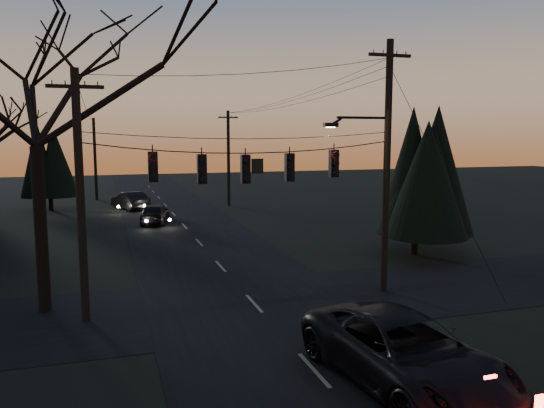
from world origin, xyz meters
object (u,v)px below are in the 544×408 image
object	(u,v)px
utility_pole_far_l	(97,200)
evergreen_right	(417,176)
utility_pole_right	(383,291)
utility_pole_far_r	(229,205)
utility_pole_left	(86,321)
bare_tree_left	(32,77)
suv_near	(404,352)
sedan_oncoming_b	(130,201)
sedan_oncoming_a	(155,214)

from	to	relation	value
utility_pole_far_l	evergreen_right	world-z (taller)	evergreen_right
utility_pole_far_l	utility_pole_right	bearing A→B (deg)	-72.28
utility_pole_far_r	evergreen_right	xyz separation A→B (m)	(4.96, -22.49, 4.22)
utility_pole_left	bare_tree_left	size ratio (longest dim) A/B	0.71
utility_pole_right	evergreen_right	world-z (taller)	evergreen_right
utility_pole_right	bare_tree_left	distance (m)	15.46
suv_near	sedan_oncoming_b	world-z (taller)	suv_near
utility_pole_right	utility_pole_left	distance (m)	11.50
sedan_oncoming_b	evergreen_right	bearing A→B (deg)	99.46
utility_pole_left	sedan_oncoming_a	xyz separation A→B (m)	(4.16, 19.72, 0.73)
utility_pole_right	utility_pole_far_l	world-z (taller)	utility_pole_right
utility_pole_far_l	utility_pole_far_r	bearing A→B (deg)	-34.82
utility_pole_far_r	sedan_oncoming_b	bearing A→B (deg)	-179.06
utility_pole_left	bare_tree_left	bearing A→B (deg)	133.42
bare_tree_left	utility_pole_right	bearing A→B (deg)	-6.70
utility_pole_right	utility_pole_left	world-z (taller)	utility_pole_right
utility_pole_far_l	suv_near	world-z (taller)	utility_pole_far_l
utility_pole_right	utility_pole_far_r	size ratio (longest dim) A/B	1.18
utility_pole_right	sedan_oncoming_a	world-z (taller)	utility_pole_right
bare_tree_left	sedan_oncoming_b	size ratio (longest dim) A/B	2.56
utility_pole_far_r	bare_tree_left	size ratio (longest dim) A/B	0.71
utility_pole_far_l	evergreen_right	bearing A→B (deg)	-61.64
suv_near	sedan_oncoming_b	distance (m)	35.69
utility_pole_left	suv_near	bearing A→B (deg)	-43.64
utility_pole_far_r	evergreen_right	size ratio (longest dim) A/B	1.17
utility_pole_left	sedan_oncoming_b	xyz separation A→B (m)	(2.80, 27.86, 0.76)
utility_pole_right	utility_pole_far_r	bearing A→B (deg)	90.00
utility_pole_right	sedan_oncoming_a	distance (m)	21.05
utility_pole_left	utility_pole_far_l	xyz separation A→B (m)	(0.00, 36.00, 0.00)
sedan_oncoming_b	suv_near	bearing A→B (deg)	76.14
utility_pole_left	utility_pole_far_r	bearing A→B (deg)	67.67
utility_pole_right	evergreen_right	bearing A→B (deg)	47.98
suv_near	sedan_oncoming_a	world-z (taller)	suv_near
utility_pole_left	utility_pole_far_l	world-z (taller)	utility_pole_left
utility_pole_far_l	sedan_oncoming_a	xyz separation A→B (m)	(4.16, -16.28, 0.73)
utility_pole_far_r	sedan_oncoming_a	size ratio (longest dim) A/B	1.97
sedan_oncoming_b	utility_pole_far_r	bearing A→B (deg)	158.97
bare_tree_left	utility_pole_left	bearing A→B (deg)	-46.58
utility_pole_far_l	suv_near	distance (m)	44.19
utility_pole_far_l	sedan_oncoming_b	world-z (taller)	utility_pole_far_l
evergreen_right	sedan_oncoming_b	size ratio (longest dim) A/B	1.56
utility_pole_far_r	sedan_oncoming_a	xyz separation A→B (m)	(-7.34, -8.28, 0.73)
evergreen_right	sedan_oncoming_b	distance (m)	26.42
sedan_oncoming_a	sedan_oncoming_b	size ratio (longest dim) A/B	0.93
utility_pole_right	sedan_oncoming_b	world-z (taller)	utility_pole_right
evergreen_right	utility_pole_right	bearing A→B (deg)	-132.02
suv_near	sedan_oncoming_a	distance (m)	27.44
sedan_oncoming_b	utility_pole_right	bearing A→B (deg)	85.37
sedan_oncoming_a	bare_tree_left	bearing A→B (deg)	86.49
utility_pole_far_l	bare_tree_left	xyz separation A→B (m)	(-1.44, -34.48, 8.32)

